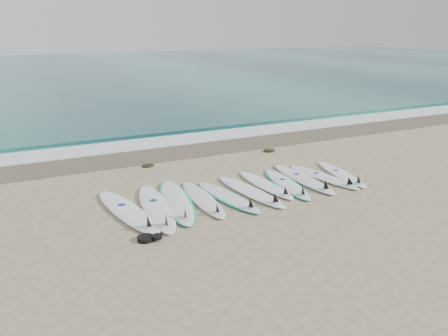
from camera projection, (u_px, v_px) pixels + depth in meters
name	position (u px, v px, depth m)	size (l,w,h in m)	color
ground	(246.00, 192.00, 10.75)	(120.00, 120.00, 0.00)	tan
ocean	(71.00, 72.00, 38.59)	(120.00, 55.00, 0.03)	#216460
wet_sand_band	(186.00, 151.00, 14.26)	(120.00, 1.80, 0.01)	brown
foam_band	(172.00, 141.00, 15.46)	(120.00, 1.40, 0.04)	silver
wave_crest	(159.00, 131.00, 16.73)	(120.00, 1.00, 0.10)	#216460
surfboard_0	(128.00, 212.00, 9.44)	(1.09, 2.97, 0.37)	white
surfboard_1	(157.00, 208.00, 9.64)	(0.90, 2.94, 0.37)	white
surfboard_2	(177.00, 201.00, 10.02)	(1.15, 2.93, 0.36)	white
surfboard_3	(204.00, 199.00, 10.13)	(0.62, 2.50, 0.32)	white
surfboard_4	(228.00, 197.00, 10.30)	(0.97, 2.49, 0.31)	silver
surfboard_5	(252.00, 192.00, 10.59)	(0.90, 2.61, 0.33)	white
surfboard_6	(266.00, 185.00, 11.05)	(0.62, 2.39, 0.30)	white
surfboard_7	(287.00, 184.00, 11.14)	(0.91, 2.49, 0.31)	white
surfboard_8	(304.00, 179.00, 11.48)	(0.57, 2.66, 0.34)	white
surfboard_9	(324.00, 177.00, 11.64)	(0.90, 2.48, 0.31)	white
surfboard_10	(342.00, 174.00, 11.86)	(0.83, 2.36, 0.30)	white
seaweed_near	(148.00, 165.00, 12.67)	(0.36, 0.28, 0.07)	black
seaweed_far	(269.00, 150.00, 14.19)	(0.40, 0.31, 0.08)	black
leash_coil	(148.00, 238.00, 8.30)	(0.46, 0.36, 0.11)	black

